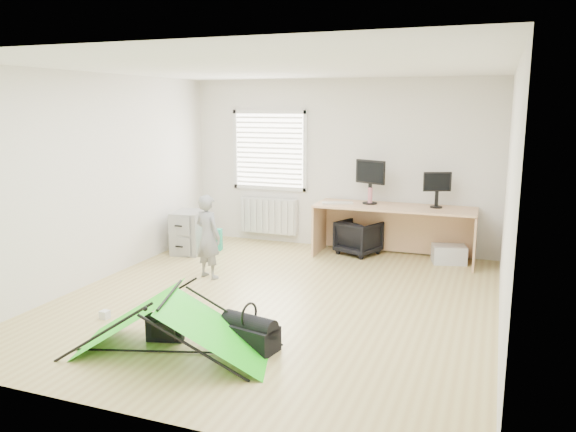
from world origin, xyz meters
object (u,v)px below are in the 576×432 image
(laptop_bag, at_px, (165,328))
(duffel_bag, at_px, (249,337))
(filing_cabinet, at_px, (189,232))
(monitor_right, at_px, (437,195))
(desk, at_px, (393,233))
(office_chair, at_px, (359,237))
(kite, at_px, (171,324))
(monitor_left, at_px, (370,188))
(thermos, at_px, (370,196))
(person, at_px, (208,237))
(storage_crate, at_px, (449,254))

(laptop_bag, distance_m, duffel_bag, 0.87)
(filing_cabinet, height_order, monitor_right, monitor_right)
(desk, relative_size, monitor_right, 5.84)
(office_chair, xyz_separation_m, kite, (-0.79, -4.12, 0.02))
(filing_cabinet, relative_size, duffel_bag, 1.21)
(monitor_left, bearing_deg, desk, 11.04)
(desk, xyz_separation_m, thermos, (-0.39, 0.08, 0.53))
(monitor_right, bearing_deg, thermos, 158.55)
(kite, bearing_deg, office_chair, 61.76)
(filing_cabinet, distance_m, thermos, 2.88)
(office_chair, xyz_separation_m, duffel_bag, (-0.15, -3.76, -0.15))
(monitor_right, height_order, person, monitor_right)
(filing_cabinet, relative_size, monitor_right, 1.63)
(monitor_left, distance_m, monitor_right, 0.99)
(desk, xyz_separation_m, kite, (-1.34, -4.03, -0.11))
(monitor_left, height_order, storage_crate, monitor_left)
(thermos, xyz_separation_m, office_chair, (-0.16, 0.01, -0.67))
(desk, bearing_deg, office_chair, 170.61)
(laptop_bag, bearing_deg, kite, -60.81)
(desk, height_order, filing_cabinet, desk)
(thermos, relative_size, storage_crate, 0.53)
(filing_cabinet, distance_m, duffel_bag, 3.75)
(kite, relative_size, laptop_bag, 5.13)
(desk, distance_m, monitor_left, 0.76)
(filing_cabinet, bearing_deg, storage_crate, 2.67)
(monitor_right, bearing_deg, duffel_bag, -131.99)
(monitor_left, xyz_separation_m, kite, (-0.95, -4.12, -0.76))
(desk, xyz_separation_m, office_chair, (-0.55, 0.08, -0.14))
(kite, distance_m, storage_crate, 4.63)
(desk, distance_m, person, 2.82)
(monitor_right, bearing_deg, laptop_bag, -141.87)
(monitor_right, relative_size, laptop_bag, 1.12)
(monitor_left, bearing_deg, laptop_bag, -83.11)
(storage_crate, distance_m, laptop_bag, 4.54)
(office_chair, bearing_deg, person, 72.53)
(kite, height_order, storage_crate, kite)
(thermos, height_order, office_chair, thermos)
(office_chair, relative_size, kite, 0.31)
(storage_crate, bearing_deg, office_chair, 178.95)
(filing_cabinet, xyz_separation_m, monitor_left, (2.68, 0.86, 0.72))
(office_chair, distance_m, kite, 4.19)
(monitor_left, bearing_deg, office_chair, -155.16)
(monitor_right, bearing_deg, storage_crate, -34.93)
(desk, distance_m, laptop_bag, 4.13)
(filing_cabinet, xyz_separation_m, monitor_right, (3.66, 0.88, 0.67))
(monitor_left, height_order, kite, monitor_left)
(filing_cabinet, height_order, duffel_bag, filing_cabinet)
(filing_cabinet, bearing_deg, kite, -71.46)
(thermos, bearing_deg, laptop_bag, -106.77)
(thermos, relative_size, laptop_bag, 0.69)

